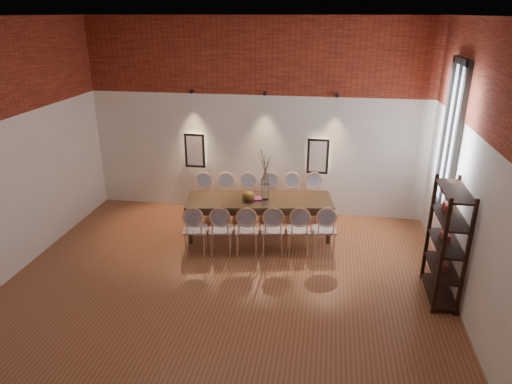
# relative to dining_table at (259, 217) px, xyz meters

# --- Properties ---
(floor) EXTENTS (7.00, 7.00, 0.02)m
(floor) POSITION_rel_dining_table_xyz_m (-0.27, -2.29, -0.39)
(floor) COLOR brown
(floor) RESTS_ON ground
(ceiling) EXTENTS (7.00, 7.00, 0.02)m
(ceiling) POSITION_rel_dining_table_xyz_m (-0.27, -2.29, 3.63)
(ceiling) COLOR silver
(ceiling) RESTS_ON ground
(wall_back) EXTENTS (7.00, 0.10, 4.00)m
(wall_back) POSITION_rel_dining_table_xyz_m (-0.27, 1.26, 1.62)
(wall_back) COLOR silver
(wall_back) RESTS_ON ground
(wall_front) EXTENTS (7.00, 0.10, 4.00)m
(wall_front) POSITION_rel_dining_table_xyz_m (-0.27, -5.84, 1.62)
(wall_front) COLOR silver
(wall_front) RESTS_ON ground
(wall_right) EXTENTS (0.10, 7.00, 4.00)m
(wall_right) POSITION_rel_dining_table_xyz_m (3.28, -2.29, 1.62)
(wall_right) COLOR silver
(wall_right) RESTS_ON ground
(brick_band_back) EXTENTS (7.00, 0.02, 1.50)m
(brick_band_back) POSITION_rel_dining_table_xyz_m (-0.27, 1.19, 2.88)
(brick_band_back) COLOR maroon
(brick_band_back) RESTS_ON ground
(brick_band_front) EXTENTS (7.00, 0.02, 1.50)m
(brick_band_front) POSITION_rel_dining_table_xyz_m (-0.27, -5.77, 2.88)
(brick_band_front) COLOR maroon
(brick_band_front) RESTS_ON ground
(brick_band_right) EXTENTS (0.02, 7.00, 1.50)m
(brick_band_right) POSITION_rel_dining_table_xyz_m (3.21, -2.29, 2.88)
(brick_band_right) COLOR maroon
(brick_band_right) RESTS_ON ground
(niche_left) EXTENTS (0.36, 0.06, 0.66)m
(niche_left) POSITION_rel_dining_table_xyz_m (-1.57, 1.16, 0.93)
(niche_left) COLOR #FFEAC6
(niche_left) RESTS_ON wall_back
(niche_right) EXTENTS (0.36, 0.06, 0.66)m
(niche_right) POSITION_rel_dining_table_xyz_m (1.03, 1.16, 0.93)
(niche_right) COLOR #FFEAC6
(niche_right) RESTS_ON wall_back
(spot_fixture_left) EXTENTS (0.08, 0.10, 0.08)m
(spot_fixture_left) POSITION_rel_dining_table_xyz_m (-1.57, 1.13, 2.17)
(spot_fixture_left) COLOR black
(spot_fixture_left) RESTS_ON wall_back
(spot_fixture_mid) EXTENTS (0.08, 0.10, 0.08)m
(spot_fixture_mid) POSITION_rel_dining_table_xyz_m (-0.07, 1.13, 2.17)
(spot_fixture_mid) COLOR black
(spot_fixture_mid) RESTS_ON wall_back
(spot_fixture_right) EXTENTS (0.08, 0.10, 0.08)m
(spot_fixture_right) POSITION_rel_dining_table_xyz_m (1.33, 1.13, 2.17)
(spot_fixture_right) COLOR black
(spot_fixture_right) RESTS_ON wall_back
(window_glass) EXTENTS (0.02, 0.78, 2.38)m
(window_glass) POSITION_rel_dining_table_xyz_m (3.19, -0.29, 1.77)
(window_glass) COLOR silver
(window_glass) RESTS_ON wall_right
(window_frame) EXTENTS (0.08, 0.90, 2.50)m
(window_frame) POSITION_rel_dining_table_xyz_m (3.17, -0.29, 1.77)
(window_frame) COLOR black
(window_frame) RESTS_ON wall_right
(window_mullion) EXTENTS (0.06, 0.06, 2.40)m
(window_mullion) POSITION_rel_dining_table_xyz_m (3.17, -0.29, 1.77)
(window_mullion) COLOR black
(window_mullion) RESTS_ON wall_right
(dining_table) EXTENTS (2.84, 1.31, 0.75)m
(dining_table) POSITION_rel_dining_table_xyz_m (0.00, 0.00, 0.00)
(dining_table) COLOR #332314
(dining_table) RESTS_ON floor
(chair_near_a) EXTENTS (0.51, 0.51, 0.94)m
(chair_near_a) POSITION_rel_dining_table_xyz_m (-1.01, -0.89, 0.09)
(chair_near_a) COLOR #E1A87E
(chair_near_a) RESTS_ON floor
(chair_near_b) EXTENTS (0.51, 0.51, 0.94)m
(chair_near_b) POSITION_rel_dining_table_xyz_m (-0.56, -0.82, 0.09)
(chair_near_b) COLOR #E1A87E
(chair_near_b) RESTS_ON floor
(chair_near_c) EXTENTS (0.51, 0.51, 0.94)m
(chair_near_c) POSITION_rel_dining_table_xyz_m (-0.11, -0.75, 0.09)
(chair_near_c) COLOR #E1A87E
(chair_near_c) RESTS_ON floor
(chair_near_d) EXTENTS (0.51, 0.51, 0.94)m
(chair_near_d) POSITION_rel_dining_table_xyz_m (0.34, -0.67, 0.09)
(chair_near_d) COLOR #E1A87E
(chair_near_d) RESTS_ON floor
(chair_near_e) EXTENTS (0.51, 0.51, 0.94)m
(chair_near_e) POSITION_rel_dining_table_xyz_m (0.79, -0.60, 0.09)
(chair_near_e) COLOR #E1A87E
(chair_near_e) RESTS_ON floor
(chair_near_f) EXTENTS (0.51, 0.51, 0.94)m
(chair_near_f) POSITION_rel_dining_table_xyz_m (1.24, -0.53, 0.09)
(chair_near_f) COLOR #E1A87E
(chair_near_f) RESTS_ON floor
(chair_far_a) EXTENTS (0.51, 0.51, 0.94)m
(chair_far_a) POSITION_rel_dining_table_xyz_m (-1.24, 0.53, 0.09)
(chair_far_a) COLOR #E1A87E
(chair_far_a) RESTS_ON floor
(chair_far_b) EXTENTS (0.51, 0.51, 0.94)m
(chair_far_b) POSITION_rel_dining_table_xyz_m (-0.79, 0.60, 0.09)
(chair_far_b) COLOR #E1A87E
(chair_far_b) RESTS_ON floor
(chair_far_c) EXTENTS (0.51, 0.51, 0.94)m
(chair_far_c) POSITION_rel_dining_table_xyz_m (-0.34, 0.67, 0.09)
(chair_far_c) COLOR #E1A87E
(chair_far_c) RESTS_ON floor
(chair_far_d) EXTENTS (0.51, 0.51, 0.94)m
(chair_far_d) POSITION_rel_dining_table_xyz_m (0.11, 0.75, 0.09)
(chair_far_d) COLOR #E1A87E
(chair_far_d) RESTS_ON floor
(chair_far_e) EXTENTS (0.51, 0.51, 0.94)m
(chair_far_e) POSITION_rel_dining_table_xyz_m (0.56, 0.82, 0.09)
(chair_far_e) COLOR #E1A87E
(chair_far_e) RESTS_ON floor
(chair_far_f) EXTENTS (0.51, 0.51, 0.94)m
(chair_far_f) POSITION_rel_dining_table_xyz_m (1.01, 0.89, 0.09)
(chair_far_f) COLOR #E1A87E
(chair_far_f) RESTS_ON floor
(vase) EXTENTS (0.14, 0.14, 0.30)m
(vase) POSITION_rel_dining_table_xyz_m (0.10, 0.02, 0.53)
(vase) COLOR silver
(vase) RESTS_ON dining_table
(dried_branches) EXTENTS (0.50, 0.50, 0.70)m
(dried_branches) POSITION_rel_dining_table_xyz_m (0.10, 0.02, 0.98)
(dried_branches) COLOR brown
(dried_branches) RESTS_ON vase
(bowl) EXTENTS (0.24, 0.24, 0.18)m
(bowl) POSITION_rel_dining_table_xyz_m (-0.19, -0.08, 0.46)
(bowl) COLOR brown
(bowl) RESTS_ON dining_table
(book) EXTENTS (0.29, 0.22, 0.03)m
(book) POSITION_rel_dining_table_xyz_m (-0.07, -0.02, 0.39)
(book) COLOR #89286B
(book) RESTS_ON dining_table
(shelving_rack) EXTENTS (0.39, 1.00, 1.80)m
(shelving_rack) POSITION_rel_dining_table_xyz_m (3.01, -1.59, 0.53)
(shelving_rack) COLOR black
(shelving_rack) RESTS_ON floor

